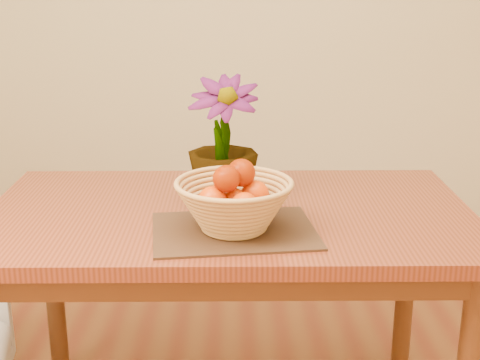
{
  "coord_description": "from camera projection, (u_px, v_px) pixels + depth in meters",
  "views": [
    {
      "loc": [
        0.01,
        -1.52,
        1.39
      ],
      "look_at": [
        0.03,
        0.12,
        0.89
      ],
      "focal_mm": 50.0,
      "sensor_mm": 36.0,
      "label": 1
    }
  ],
  "objects": [
    {
      "name": "table",
      "position": [
        229.0,
        237.0,
        1.95
      ],
      "size": [
        1.4,
        0.8,
        0.75
      ],
      "color": "maroon",
      "rests_on": "floor"
    },
    {
      "name": "placemat",
      "position": [
        234.0,
        231.0,
        1.76
      ],
      "size": [
        0.46,
        0.37,
        0.01
      ],
      "primitive_type": "cube",
      "rotation": [
        0.0,
        0.0,
        0.12
      ],
      "color": "#3B2315",
      "rests_on": "table"
    },
    {
      "name": "wicker_basket",
      "position": [
        234.0,
        207.0,
        1.74
      ],
      "size": [
        0.31,
        0.31,
        0.13
      ],
      "color": "tan",
      "rests_on": "placemat"
    },
    {
      "name": "orange_pile",
      "position": [
        234.0,
        187.0,
        1.72
      ],
      "size": [
        0.18,
        0.18,
        0.13
      ],
      "rotation": [
        0.0,
        0.0,
        -0.17
      ],
      "color": "#DA4003",
      "rests_on": "wicker_basket"
    },
    {
      "name": "potted_plant",
      "position": [
        223.0,
        141.0,
        1.94
      ],
      "size": [
        0.22,
        0.22,
        0.37
      ],
      "primitive_type": "imported",
      "rotation": [
        0.0,
        0.0,
        -0.06
      ],
      "color": "#1D4714",
      "rests_on": "table"
    }
  ]
}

